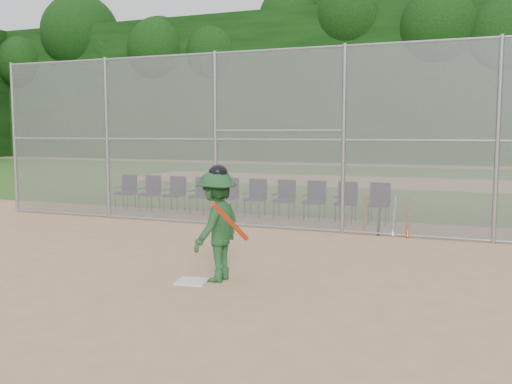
% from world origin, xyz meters
% --- Properties ---
extents(ground, '(100.00, 100.00, 0.00)m').
position_xyz_m(ground, '(0.00, 0.00, 0.00)').
color(ground, tan).
rests_on(ground, ground).
extents(grass_strip, '(100.00, 100.00, 0.00)m').
position_xyz_m(grass_strip, '(0.00, 18.00, 0.01)').
color(grass_strip, '#2E5C1B').
rests_on(grass_strip, ground).
extents(dirt_patch_far, '(24.00, 24.00, 0.00)m').
position_xyz_m(dirt_patch_far, '(0.00, 18.00, 0.01)').
color(dirt_patch_far, tan).
rests_on(dirt_patch_far, ground).
extents(backstop_fence, '(16.09, 0.09, 4.00)m').
position_xyz_m(backstop_fence, '(0.00, 5.00, 2.07)').
color(backstop_fence, gray).
rests_on(backstop_fence, ground).
extents(treeline, '(81.00, 60.00, 11.00)m').
position_xyz_m(treeline, '(0.00, 20.00, 5.50)').
color(treeline, black).
rests_on(treeline, ground).
extents(home_plate, '(0.50, 0.50, 0.02)m').
position_xyz_m(home_plate, '(-0.11, 0.26, 0.01)').
color(home_plate, silver).
rests_on(home_plate, ground).
extents(batter_at_plate, '(0.89, 1.28, 1.70)m').
position_xyz_m(batter_at_plate, '(0.19, 0.48, 0.82)').
color(batter_at_plate, '#205028').
rests_on(batter_at_plate, ground).
extents(spare_bats, '(0.96, 0.38, 0.83)m').
position_xyz_m(spare_bats, '(1.92, 5.13, 0.41)').
color(spare_bats, '#D84C14').
rests_on(spare_bats, ground).
extents(chair_0, '(0.54, 0.52, 0.96)m').
position_xyz_m(chair_0, '(-5.60, 6.59, 0.48)').
color(chair_0, '#100E34').
rests_on(chair_0, ground).
extents(chair_1, '(0.54, 0.52, 0.96)m').
position_xyz_m(chair_1, '(-4.81, 6.59, 0.48)').
color(chair_1, '#100E34').
rests_on(chair_1, ground).
extents(chair_2, '(0.54, 0.52, 0.96)m').
position_xyz_m(chair_2, '(-4.03, 6.59, 0.48)').
color(chair_2, '#100E34').
rests_on(chair_2, ground).
extents(chair_3, '(0.54, 0.52, 0.96)m').
position_xyz_m(chair_3, '(-3.24, 6.59, 0.48)').
color(chair_3, '#100E34').
rests_on(chair_3, ground).
extents(chair_4, '(0.54, 0.52, 0.96)m').
position_xyz_m(chair_4, '(-2.45, 6.59, 0.48)').
color(chair_4, '#100E34').
rests_on(chair_4, ground).
extents(chair_5, '(0.54, 0.52, 0.96)m').
position_xyz_m(chair_5, '(-1.66, 6.59, 0.48)').
color(chair_5, '#100E34').
rests_on(chair_5, ground).
extents(chair_6, '(0.54, 0.52, 0.96)m').
position_xyz_m(chair_6, '(-0.87, 6.59, 0.48)').
color(chair_6, '#100E34').
rests_on(chair_6, ground).
extents(chair_7, '(0.54, 0.52, 0.96)m').
position_xyz_m(chair_7, '(-0.08, 6.59, 0.48)').
color(chair_7, '#100E34').
rests_on(chair_7, ground).
extents(chair_8, '(0.54, 0.52, 0.96)m').
position_xyz_m(chair_8, '(0.71, 6.59, 0.48)').
color(chair_8, '#100E34').
rests_on(chair_8, ground).
extents(chair_9, '(0.54, 0.52, 0.96)m').
position_xyz_m(chair_9, '(1.50, 6.59, 0.48)').
color(chair_9, '#100E34').
rests_on(chair_9, ground).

